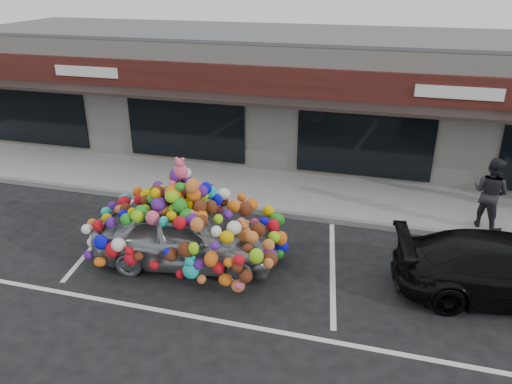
# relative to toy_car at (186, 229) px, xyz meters

# --- Properties ---
(ground) EXTENTS (90.00, 90.00, 0.00)m
(ground) POSITION_rel_toy_car_xyz_m (0.55, 0.43, -0.89)
(ground) COLOR black
(ground) RESTS_ON ground
(shop_building) EXTENTS (24.00, 7.20, 4.31)m
(shop_building) POSITION_rel_toy_car_xyz_m (0.55, 8.87, 1.27)
(shop_building) COLOR beige
(shop_building) RESTS_ON ground
(sidewalk) EXTENTS (26.00, 3.00, 0.15)m
(sidewalk) POSITION_rel_toy_car_xyz_m (0.55, 4.43, -0.81)
(sidewalk) COLOR gray
(sidewalk) RESTS_ON ground
(kerb) EXTENTS (26.00, 0.18, 0.16)m
(kerb) POSITION_rel_toy_car_xyz_m (0.55, 2.93, -0.81)
(kerb) COLOR slate
(kerb) RESTS_ON ground
(parking_stripe_left) EXTENTS (0.73, 4.37, 0.01)m
(parking_stripe_left) POSITION_rel_toy_car_xyz_m (-2.65, 0.63, -0.88)
(parking_stripe_left) COLOR silver
(parking_stripe_left) RESTS_ON ground
(parking_stripe_mid) EXTENTS (0.73, 4.37, 0.01)m
(parking_stripe_mid) POSITION_rel_toy_car_xyz_m (3.35, 0.63, -0.88)
(parking_stripe_mid) COLOR silver
(parking_stripe_mid) RESTS_ON ground
(lane_line) EXTENTS (14.00, 0.12, 0.01)m
(lane_line) POSITION_rel_toy_car_xyz_m (2.55, -1.87, -0.88)
(lane_line) COLOR silver
(lane_line) RESTS_ON ground
(toy_car) EXTENTS (3.06, 4.72, 2.62)m
(toy_car) POSITION_rel_toy_car_xyz_m (0.00, 0.00, 0.00)
(toy_car) COLOR gray
(toy_car) RESTS_ON ground
(black_sedan) EXTENTS (2.53, 4.81, 1.33)m
(black_sedan) POSITION_rel_toy_car_xyz_m (6.94, 0.53, -0.22)
(black_sedan) COLOR black
(black_sedan) RESTS_ON ground
(pedestrian_b) EXTENTS (1.17, 1.13, 1.90)m
(pedestrian_b) POSITION_rel_toy_car_xyz_m (6.94, 3.53, 0.21)
(pedestrian_b) COLOR black
(pedestrian_b) RESTS_ON sidewalk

